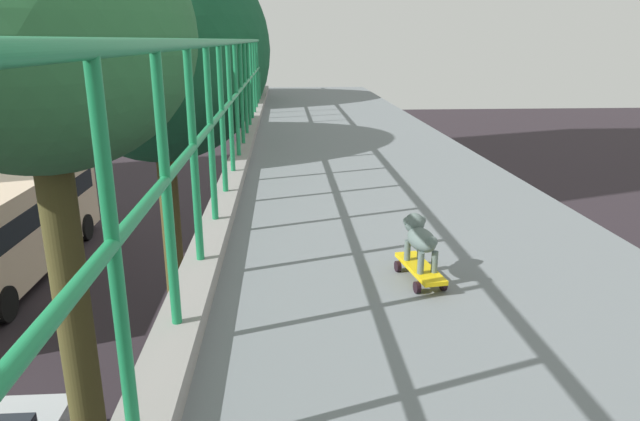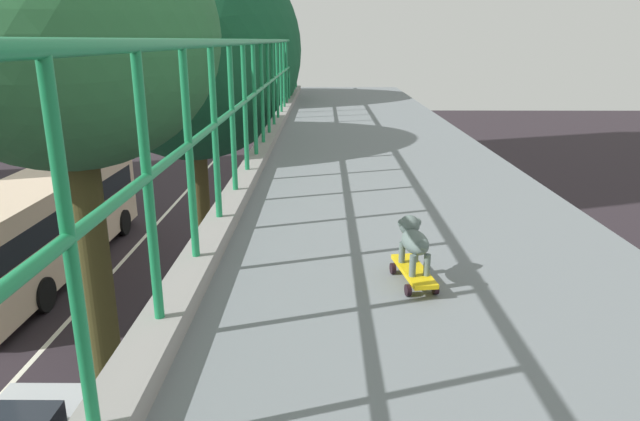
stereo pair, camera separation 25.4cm
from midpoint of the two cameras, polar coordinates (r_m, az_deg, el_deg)
name	(u,v)px [view 1 (the left image)]	position (r m, az deg, el deg)	size (l,w,h in m)	color
city_bus	(3,226)	(19.59, -29.68, -1.39)	(2.52, 10.16, 3.02)	beige
roadside_tree_mid	(36,47)	(7.51, -27.67, 14.45)	(3.65, 3.65, 8.76)	#484320
roadside_tree_far	(157,52)	(13.27, -16.67, 15.10)	(4.91, 4.91, 9.35)	#49401F
toy_skateboard	(420,269)	(3.22, 7.84, -5.95)	(0.23, 0.48, 0.09)	yellow
small_dog	(420,236)	(3.18, 7.80, -2.64)	(0.17, 0.36, 0.28)	slate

